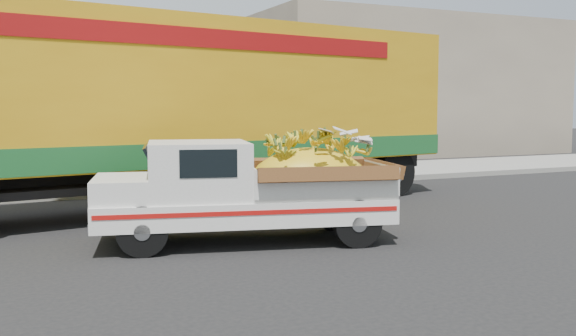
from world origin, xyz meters
name	(u,v)px	position (x,y,z in m)	size (l,w,h in m)	color
ground	(210,235)	(0.00, 0.00, 0.00)	(100.00, 100.00, 0.00)	black
curb	(142,192)	(0.00, 5.25, 0.07)	(60.00, 0.25, 0.15)	gray
sidewalk	(125,183)	(0.00, 7.35, 0.07)	(60.00, 4.00, 0.14)	gray
building_right	(408,87)	(14.00, 14.25, 3.00)	(14.00, 6.00, 6.00)	gray
pickup_truck	(266,188)	(0.64, -0.85, 0.84)	(4.71, 2.62, 1.56)	black
semi_trailer	(194,105)	(0.58, 2.81, 2.12)	(12.08, 4.49, 3.80)	black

